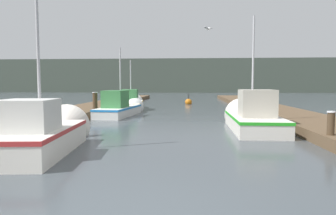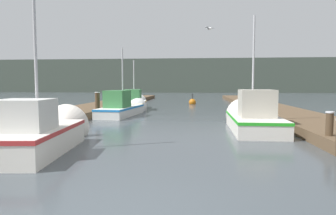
{
  "view_description": "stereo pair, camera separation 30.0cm",
  "coord_description": "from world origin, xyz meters",
  "px_view_note": "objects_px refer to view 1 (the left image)",
  "views": [
    {
      "loc": [
        0.68,
        -3.6,
        1.8
      ],
      "look_at": [
        -0.16,
        8.76,
        0.84
      ],
      "focal_mm": 32.0,
      "sensor_mm": 36.0,
      "label": 1
    },
    {
      "loc": [
        0.97,
        -3.58,
        1.8
      ],
      "look_at": [
        -0.16,
        8.76,
        0.84
      ],
      "focal_mm": 32.0,
      "sensor_mm": 36.0,
      "label": 2
    }
  ],
  "objects_px": {
    "fishing_boat_1": "(251,117)",
    "channel_buoy": "(188,102)",
    "fishing_boat_2": "(121,107)",
    "fishing_boat_0": "(44,133)",
    "fishing_boat_3": "(131,103)",
    "mooring_piling_1": "(95,104)",
    "seagull_1": "(208,29)",
    "mooring_piling_2": "(331,129)"
  },
  "relations": [
    {
      "from": "mooring_piling_1",
      "to": "channel_buoy",
      "type": "xyz_separation_m",
      "value": [
        5.28,
        10.69,
        -0.51
      ]
    },
    {
      "from": "fishing_boat_2",
      "to": "fishing_boat_3",
      "type": "bearing_deg",
      "value": 99.11
    },
    {
      "from": "mooring_piling_2",
      "to": "seagull_1",
      "type": "xyz_separation_m",
      "value": [
        -3.13,
        5.65,
        3.88
      ]
    },
    {
      "from": "mooring_piling_2",
      "to": "fishing_boat_1",
      "type": "bearing_deg",
      "value": 111.61
    },
    {
      "from": "channel_buoy",
      "to": "seagull_1",
      "type": "distance_m",
      "value": 13.6
    },
    {
      "from": "fishing_boat_3",
      "to": "mooring_piling_1",
      "type": "xyz_separation_m",
      "value": [
        -1.06,
        -5.21,
        0.24
      ]
    },
    {
      "from": "fishing_boat_3",
      "to": "mooring_piling_1",
      "type": "relative_size",
      "value": 4.15
    },
    {
      "from": "fishing_boat_0",
      "to": "fishing_boat_2",
      "type": "relative_size",
      "value": 0.92
    },
    {
      "from": "fishing_boat_0",
      "to": "fishing_boat_1",
      "type": "relative_size",
      "value": 0.94
    },
    {
      "from": "mooring_piling_2",
      "to": "fishing_boat_3",
      "type": "bearing_deg",
      "value": 122.25
    },
    {
      "from": "mooring_piling_2",
      "to": "channel_buoy",
      "type": "xyz_separation_m",
      "value": [
        -4.03,
        18.54,
        -0.35
      ]
    },
    {
      "from": "mooring_piling_1",
      "to": "seagull_1",
      "type": "bearing_deg",
      "value": -19.62
    },
    {
      "from": "mooring_piling_1",
      "to": "mooring_piling_2",
      "type": "height_order",
      "value": "mooring_piling_1"
    },
    {
      "from": "seagull_1",
      "to": "fishing_boat_2",
      "type": "bearing_deg",
      "value": -83.21
    },
    {
      "from": "fishing_boat_3",
      "to": "mooring_piling_2",
      "type": "distance_m",
      "value": 15.46
    },
    {
      "from": "fishing_boat_3",
      "to": "channel_buoy",
      "type": "height_order",
      "value": "fishing_boat_3"
    },
    {
      "from": "fishing_boat_3",
      "to": "seagull_1",
      "type": "height_order",
      "value": "seagull_1"
    },
    {
      "from": "fishing_boat_1",
      "to": "mooring_piling_2",
      "type": "height_order",
      "value": "fishing_boat_1"
    },
    {
      "from": "channel_buoy",
      "to": "seagull_1",
      "type": "bearing_deg",
      "value": -86.02
    },
    {
      "from": "fishing_boat_2",
      "to": "mooring_piling_1",
      "type": "bearing_deg",
      "value": -147.55
    },
    {
      "from": "fishing_boat_1",
      "to": "channel_buoy",
      "type": "relative_size",
      "value": 4.75
    },
    {
      "from": "fishing_boat_2",
      "to": "fishing_boat_0",
      "type": "bearing_deg",
      "value": -84.8
    },
    {
      "from": "fishing_boat_1",
      "to": "fishing_boat_2",
      "type": "relative_size",
      "value": 0.98
    },
    {
      "from": "fishing_boat_2",
      "to": "mooring_piling_2",
      "type": "distance_m",
      "value": 11.68
    },
    {
      "from": "fishing_boat_1",
      "to": "mooring_piling_1",
      "type": "bearing_deg",
      "value": 153.22
    },
    {
      "from": "mooring_piling_2",
      "to": "seagull_1",
      "type": "bearing_deg",
      "value": 118.97
    },
    {
      "from": "fishing_boat_1",
      "to": "mooring_piling_2",
      "type": "xyz_separation_m",
      "value": [
        1.47,
        -3.71,
        0.07
      ]
    },
    {
      "from": "seagull_1",
      "to": "fishing_boat_0",
      "type": "bearing_deg",
      "value": 0.64
    },
    {
      "from": "fishing_boat_0",
      "to": "seagull_1",
      "type": "distance_m",
      "value": 9.0
    },
    {
      "from": "fishing_boat_0",
      "to": "channel_buoy",
      "type": "xyz_separation_m",
      "value": [
        3.98,
        19.35,
        -0.29
      ]
    },
    {
      "from": "fishing_boat_0",
      "to": "seagull_1",
      "type": "bearing_deg",
      "value": 47.27
    },
    {
      "from": "mooring_piling_2",
      "to": "mooring_piling_1",
      "type": "bearing_deg",
      "value": 139.84
    },
    {
      "from": "fishing_boat_1",
      "to": "mooring_piling_1",
      "type": "xyz_separation_m",
      "value": [
        -7.84,
        4.15,
        0.23
      ]
    },
    {
      "from": "mooring_piling_1",
      "to": "seagull_1",
      "type": "xyz_separation_m",
      "value": [
        6.18,
        -2.2,
        3.72
      ]
    },
    {
      "from": "fishing_boat_0",
      "to": "fishing_boat_1",
      "type": "xyz_separation_m",
      "value": [
        6.54,
        4.52,
        -0.01
      ]
    },
    {
      "from": "fishing_boat_2",
      "to": "seagull_1",
      "type": "height_order",
      "value": "seagull_1"
    },
    {
      "from": "mooring_piling_1",
      "to": "fishing_boat_3",
      "type": "bearing_deg",
      "value": 78.47
    },
    {
      "from": "fishing_boat_0",
      "to": "mooring_piling_2",
      "type": "height_order",
      "value": "fishing_boat_0"
    },
    {
      "from": "mooring_piling_1",
      "to": "channel_buoy",
      "type": "distance_m",
      "value": 11.93
    },
    {
      "from": "fishing_boat_2",
      "to": "channel_buoy",
      "type": "relative_size",
      "value": 4.84
    },
    {
      "from": "fishing_boat_0",
      "to": "mooring_piling_1",
      "type": "relative_size",
      "value": 3.69
    },
    {
      "from": "fishing_boat_2",
      "to": "mooring_piling_2",
      "type": "xyz_separation_m",
      "value": [
        7.96,
        -8.54,
        0.08
      ]
    }
  ]
}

